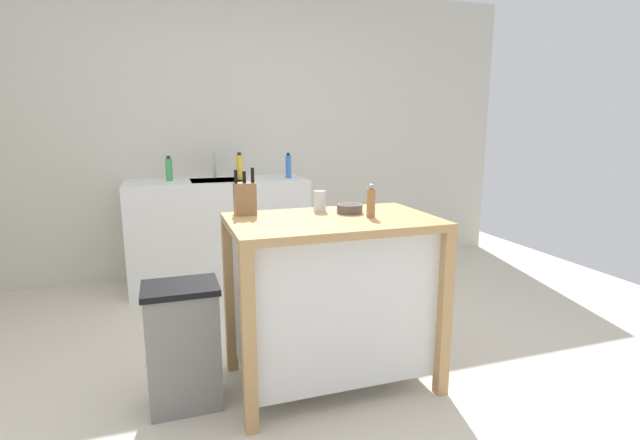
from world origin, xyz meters
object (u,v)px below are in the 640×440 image
pepper_grinder (371,202)px  trash_bin (184,345)px  bottle_hand_soap (240,167)px  kitchen_island (332,292)px  drinking_cup (320,201)px  sink_faucet (215,166)px  knife_block (245,198)px  bottle_spray_cleaner (169,169)px  bowl_ceramic_small (350,208)px  bottle_dish_soap (288,166)px

pepper_grinder → trash_bin: 1.18m
bottle_hand_soap → kitchen_island: bearing=-84.3°
drinking_cup → pepper_grinder: pepper_grinder is taller
drinking_cup → sink_faucet: (-0.37, 1.83, 0.05)m
kitchen_island → bottle_hand_soap: bottle_hand_soap is taller
knife_block → sink_faucet: size_ratio=1.13×
trash_bin → bottle_spray_cleaner: size_ratio=3.01×
sink_faucet → drinking_cup: bearing=-78.5°
sink_faucet → bottle_spray_cleaner: 0.40m
kitchen_island → trash_bin: 0.79m
bowl_ceramic_small → pepper_grinder: 0.17m
sink_faucet → bottle_dish_soap: bearing=-19.0°
drinking_cup → sink_faucet: sink_faucet is taller
bowl_ceramic_small → bottle_hand_soap: bottle_hand_soap is taller
knife_block → trash_bin: knife_block is taller
pepper_grinder → trash_bin: pepper_grinder is taller
kitchen_island → bottle_dish_soap: (0.24, 1.82, 0.51)m
bowl_ceramic_small → bottle_spray_cleaner: bottle_spray_cleaner is taller
bowl_ceramic_small → bottle_dish_soap: bearing=86.3°
bottle_dish_soap → bottle_spray_cleaner: 1.01m
knife_block → trash_bin: 0.80m
knife_block → pepper_grinder: 0.66m
pepper_grinder → sink_faucet: size_ratio=0.79×
bowl_ceramic_small → sink_faucet: sink_faucet is taller
sink_faucet → bottle_hand_soap: (0.19, -0.20, -0.00)m
knife_block → bottle_spray_cleaner: knife_block is taller
kitchen_island → bottle_spray_cleaner: (-0.76, 1.93, 0.50)m
sink_faucet → pepper_grinder: bearing=-74.8°
sink_faucet → bottle_dish_soap: size_ratio=0.99×
bowl_ceramic_small → bottle_hand_soap: size_ratio=0.59×
sink_faucet → bottle_hand_soap: bearing=-46.7°
drinking_cup → bottle_dish_soap: (0.25, 1.62, 0.05)m
drinking_cup → bowl_ceramic_small: bearing=-37.1°
trash_bin → bottle_hand_soap: 2.02m
knife_block → bottle_spray_cleaner: size_ratio=1.19×
bowl_ceramic_small → bottle_spray_cleaner: 2.04m
knife_block → pepper_grinder: bearing=-24.6°
bowl_ceramic_small → kitchen_island: bearing=-143.9°
pepper_grinder → bottle_dish_soap: bearing=88.4°
kitchen_island → sink_faucet: size_ratio=4.80×
kitchen_island → bottle_hand_soap: 1.91m
bottle_hand_soap → drinking_cup: bearing=-83.6°
drinking_cup → bottle_hand_soap: bearing=96.4°
kitchen_island → knife_block: (-0.41, 0.23, 0.49)m
knife_block → bowl_ceramic_small: bearing=-13.6°
drinking_cup → pepper_grinder: (0.20, -0.25, 0.03)m
sink_faucet → trash_bin: bearing=-101.2°
pepper_grinder → knife_block: bearing=155.4°
drinking_cup → bottle_spray_cleaner: bottle_spray_cleaner is taller
kitchen_island → drinking_cup: drinking_cup is taller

